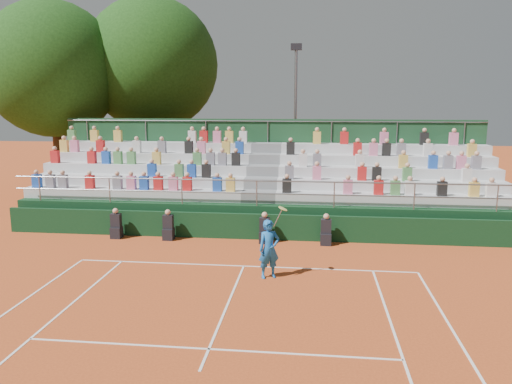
# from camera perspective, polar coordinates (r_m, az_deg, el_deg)

# --- Properties ---
(ground) EXTENTS (90.00, 90.00, 0.00)m
(ground) POSITION_cam_1_polar(r_m,az_deg,el_deg) (16.34, -1.41, -8.48)
(ground) COLOR #BE4C1F
(ground) RESTS_ON ground
(courtside_wall) EXTENTS (20.00, 0.15, 1.00)m
(courtside_wall) POSITION_cam_1_polar(r_m,az_deg,el_deg) (19.23, -0.10, -3.97)
(courtside_wall) COLOR black
(courtside_wall) RESTS_ON ground
(line_officials) EXTENTS (8.48, 0.40, 1.19)m
(line_officials) POSITION_cam_1_polar(r_m,az_deg,el_deg) (19.02, -4.45, -4.25)
(line_officials) COLOR black
(line_officials) RESTS_ON ground
(grandstand) EXTENTS (20.00, 5.20, 4.40)m
(grandstand) POSITION_cam_1_polar(r_m,az_deg,el_deg) (22.24, 0.84, -0.44)
(grandstand) COLOR black
(grandstand) RESTS_ON ground
(tennis_player) EXTENTS (0.92, 0.66, 2.22)m
(tennis_player) POSITION_cam_1_polar(r_m,az_deg,el_deg) (15.08, 1.51, -6.52)
(tennis_player) COLOR #1863B6
(tennis_player) RESTS_ON ground
(tree_west) EXTENTS (7.30, 7.30, 10.56)m
(tree_west) POSITION_cam_1_polar(r_m,az_deg,el_deg) (29.85, -22.24, 12.82)
(tree_west) COLOR #372414
(tree_west) RESTS_ON ground
(tree_east) EXTENTS (7.63, 7.63, 11.11)m
(tree_east) POSITION_cam_1_polar(r_m,az_deg,el_deg) (30.30, -11.84, 14.05)
(tree_east) COLOR #372414
(tree_east) RESTS_ON ground
(floodlight_mast) EXTENTS (0.60, 0.25, 8.28)m
(floodlight_mast) POSITION_cam_1_polar(r_m,az_deg,el_deg) (27.98, 4.53, 9.49)
(floodlight_mast) COLOR gray
(floodlight_mast) RESTS_ON ground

